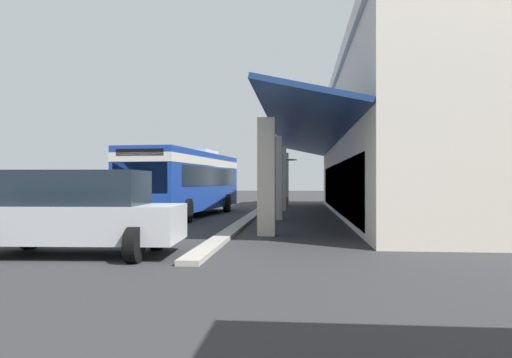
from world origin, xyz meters
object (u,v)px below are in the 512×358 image
pedestrian (93,205)px  parked_suv_silver (75,212)px  transit_bus (187,178)px  potted_palm (283,194)px

pedestrian → parked_suv_silver: bearing=20.4°
parked_suv_silver → pedestrian: (-5.38, -2.00, -0.13)m
transit_bus → parked_suv_silver: 12.55m
transit_bus → potted_palm: transit_bus is taller
parked_suv_silver → potted_palm: bearing=169.3°
transit_bus → parked_suv_silver: size_ratio=2.33×
transit_bus → pedestrian: (7.14, -1.63, -0.96)m
pedestrian → potted_palm: potted_palm is taller
transit_bus → parked_suv_silver: bearing=1.7°
transit_bus → potted_palm: 10.11m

